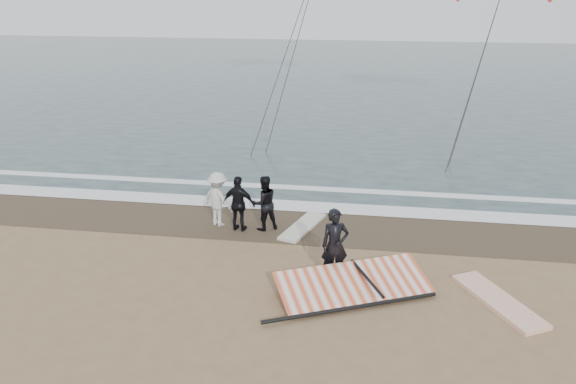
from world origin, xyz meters
name	(u,v)px	position (x,y,z in m)	size (l,w,h in m)	color
ground	(330,309)	(0.00, 0.00, 0.00)	(120.00, 120.00, 0.00)	#8C704C
sea	(364,76)	(0.00, 33.00, 0.01)	(120.00, 54.00, 0.02)	#233838
wet_sand	(342,227)	(0.00, 4.50, 0.01)	(120.00, 2.80, 0.01)	#4C3D2B
foam_near	(345,209)	(0.00, 5.90, 0.03)	(120.00, 0.90, 0.01)	white
foam_far	(348,190)	(0.00, 7.60, 0.03)	(120.00, 0.45, 0.01)	white
man_main	(335,245)	(-0.02, 1.43, 0.91)	(0.66, 0.43, 1.81)	black
board_white	(498,301)	(3.76, 0.85, 0.05)	(0.71, 2.55, 0.10)	silver
board_cream	(303,227)	(-1.16, 4.27, 0.05)	(0.58, 2.19, 0.09)	beige
trio_cluster	(238,202)	(-3.03, 4.02, 0.83)	(2.52, 1.10, 1.67)	black
sail_rig	(351,283)	(0.41, 0.89, 0.19)	(3.80, 3.06, 0.49)	black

